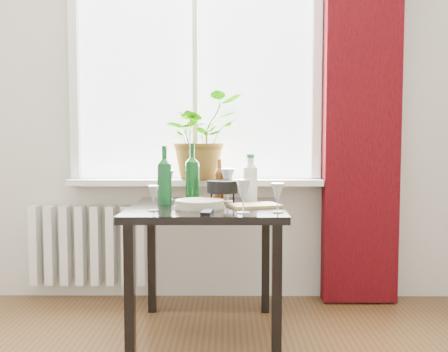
{
  "coord_description": "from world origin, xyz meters",
  "views": [
    {
      "loc": [
        0.22,
        -1.24,
        1.1
      ],
      "look_at": [
        0.2,
        1.55,
        0.91
      ],
      "focal_mm": 40.0,
      "sensor_mm": 36.0,
      "label": 1
    }
  ],
  "objects_px": {
    "table": "(206,222)",
    "fondue_pot": "(222,192)",
    "bottle_amber": "(220,180)",
    "cutting_board": "(254,205)",
    "wineglass_front_left": "(154,198)",
    "tv_remote": "(207,212)",
    "cleaning_bottle": "(250,178)",
    "wine_bottle_left": "(164,174)",
    "wine_bottle_right": "(192,172)",
    "wineglass_back_center": "(228,185)",
    "wineglass_front_right": "(243,196)",
    "radiator": "(88,245)",
    "wineglass_far_right": "(278,197)",
    "potted_plant": "(200,136)",
    "plate_stack": "(199,204)",
    "wineglass_back_left": "(168,185)"
  },
  "relations": [
    {
      "from": "radiator",
      "to": "wineglass_back_center",
      "type": "height_order",
      "value": "wineglass_back_center"
    },
    {
      "from": "wine_bottle_left",
      "to": "wine_bottle_right",
      "type": "height_order",
      "value": "wine_bottle_right"
    },
    {
      "from": "wine_bottle_left",
      "to": "wine_bottle_right",
      "type": "distance_m",
      "value": 0.19
    },
    {
      "from": "wine_bottle_left",
      "to": "wineglass_far_right",
      "type": "height_order",
      "value": "wine_bottle_left"
    },
    {
      "from": "bottle_amber",
      "to": "cutting_board",
      "type": "relative_size",
      "value": 0.96
    },
    {
      "from": "radiator",
      "to": "potted_plant",
      "type": "height_order",
      "value": "potted_plant"
    },
    {
      "from": "radiator",
      "to": "table",
      "type": "relative_size",
      "value": 0.94
    },
    {
      "from": "table",
      "to": "wineglass_back_center",
      "type": "bearing_deg",
      "value": 55.57
    },
    {
      "from": "wine_bottle_left",
      "to": "cutting_board",
      "type": "bearing_deg",
      "value": -12.0
    },
    {
      "from": "wine_bottle_right",
      "to": "plate_stack",
      "type": "distance_m",
      "value": 0.33
    },
    {
      "from": "wineglass_front_left",
      "to": "tv_remote",
      "type": "distance_m",
      "value": 0.31
    },
    {
      "from": "wineglass_front_right",
      "to": "fondue_pot",
      "type": "xyz_separation_m",
      "value": [
        -0.11,
        0.35,
        -0.02
      ]
    },
    {
      "from": "radiator",
      "to": "wineglass_front_right",
      "type": "distance_m",
      "value": 1.47
    },
    {
      "from": "table",
      "to": "wineglass_far_right",
      "type": "bearing_deg",
      "value": -35.39
    },
    {
      "from": "table",
      "to": "fondue_pot",
      "type": "relative_size",
      "value": 4.19
    },
    {
      "from": "wineglass_far_right",
      "to": "plate_stack",
      "type": "xyz_separation_m",
      "value": [
        -0.41,
        0.17,
        -0.05
      ]
    },
    {
      "from": "tv_remote",
      "to": "cutting_board",
      "type": "height_order",
      "value": "tv_remote"
    },
    {
      "from": "wine_bottle_right",
      "to": "cutting_board",
      "type": "height_order",
      "value": "wine_bottle_right"
    },
    {
      "from": "tv_remote",
      "to": "wineglass_front_left",
      "type": "bearing_deg",
      "value": 166.13
    },
    {
      "from": "bottle_amber",
      "to": "cleaning_bottle",
      "type": "xyz_separation_m",
      "value": [
        0.18,
        -0.04,
        0.02
      ]
    },
    {
      "from": "cutting_board",
      "to": "tv_remote",
      "type": "bearing_deg",
      "value": -133.0
    },
    {
      "from": "wineglass_front_right",
      "to": "plate_stack",
      "type": "bearing_deg",
      "value": 140.15
    },
    {
      "from": "bottle_amber",
      "to": "tv_remote",
      "type": "xyz_separation_m",
      "value": [
        -0.05,
        -0.52,
        -0.12
      ]
    },
    {
      "from": "wine_bottle_right",
      "to": "cleaning_bottle",
      "type": "distance_m",
      "value": 0.35
    },
    {
      "from": "wineglass_back_left",
      "to": "wineglass_front_left",
      "type": "relative_size",
      "value": 1.39
    },
    {
      "from": "wineglass_front_right",
      "to": "fondue_pot",
      "type": "relative_size",
      "value": 0.86
    },
    {
      "from": "wineglass_front_left",
      "to": "wine_bottle_left",
      "type": "bearing_deg",
      "value": 85.46
    },
    {
      "from": "wine_bottle_right",
      "to": "wineglass_back_center",
      "type": "relative_size",
      "value": 1.72
    },
    {
      "from": "wine_bottle_right",
      "to": "cleaning_bottle",
      "type": "height_order",
      "value": "wine_bottle_right"
    },
    {
      "from": "radiator",
      "to": "cutting_board",
      "type": "distance_m",
      "value": 1.36
    },
    {
      "from": "wineglass_back_center",
      "to": "wineglass_front_right",
      "type": "bearing_deg",
      "value": -80.46
    },
    {
      "from": "cleaning_bottle",
      "to": "tv_remote",
      "type": "xyz_separation_m",
      "value": [
        -0.24,
        -0.48,
        -0.14
      ]
    },
    {
      "from": "table",
      "to": "wine_bottle_left",
      "type": "relative_size",
      "value": 2.47
    },
    {
      "from": "bottle_amber",
      "to": "fondue_pot",
      "type": "bearing_deg",
      "value": -82.93
    },
    {
      "from": "bottle_amber",
      "to": "wineglass_back_center",
      "type": "relative_size",
      "value": 1.24
    },
    {
      "from": "radiator",
      "to": "wineglass_front_left",
      "type": "distance_m",
      "value": 1.11
    },
    {
      "from": "bottle_amber",
      "to": "wineglass_front_left",
      "type": "height_order",
      "value": "bottle_amber"
    },
    {
      "from": "radiator",
      "to": "plate_stack",
      "type": "bearing_deg",
      "value": -41.67
    },
    {
      "from": "fondue_pot",
      "to": "wineglass_back_center",
      "type": "bearing_deg",
      "value": 80.83
    },
    {
      "from": "bottle_amber",
      "to": "cutting_board",
      "type": "height_order",
      "value": "bottle_amber"
    },
    {
      "from": "radiator",
      "to": "wineglass_back_center",
      "type": "distance_m",
      "value": 1.17
    },
    {
      "from": "plate_stack",
      "to": "wineglass_back_left",
      "type": "bearing_deg",
      "value": 120.18
    },
    {
      "from": "wineglass_far_right",
      "to": "tv_remote",
      "type": "xyz_separation_m",
      "value": [
        -0.36,
        -0.04,
        -0.07
      ]
    },
    {
      "from": "cleaning_bottle",
      "to": "plate_stack",
      "type": "distance_m",
      "value": 0.41
    },
    {
      "from": "plate_stack",
      "to": "wine_bottle_left",
      "type": "bearing_deg",
      "value": 142.34
    },
    {
      "from": "wine_bottle_left",
      "to": "table",
      "type": "bearing_deg",
      "value": -14.85
    },
    {
      "from": "wineglass_front_right",
      "to": "wineglass_far_right",
      "type": "relative_size",
      "value": 1.14
    },
    {
      "from": "wineglass_front_left",
      "to": "fondue_pot",
      "type": "bearing_deg",
      "value": 37.82
    },
    {
      "from": "potted_plant",
      "to": "wineglass_far_right",
      "type": "xyz_separation_m",
      "value": [
        0.44,
        -0.84,
        -0.32
      ]
    },
    {
      "from": "cutting_board",
      "to": "fondue_pot",
      "type": "bearing_deg",
      "value": 149.12
    }
  ]
}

